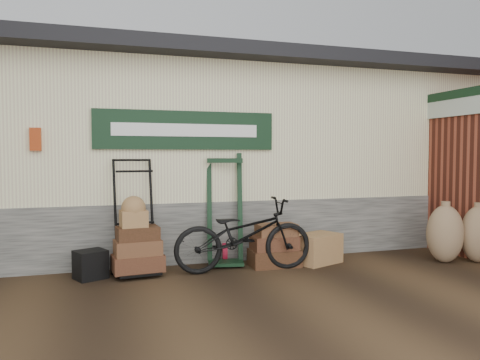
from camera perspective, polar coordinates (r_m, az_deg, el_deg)
name	(u,v)px	position (r m, az deg, el deg)	size (l,w,h in m)	color
ground	(225,280)	(6.10, -1.84, -12.08)	(80.00, 80.00, 0.00)	black
station_building	(184,154)	(8.56, -6.82, 3.16)	(14.40, 4.10, 3.20)	#4C4C47
brick_outbuilding	(457,171)	(9.31, 24.99, 0.97)	(1.71, 4.51, 2.62)	maroon
porter_trolley	(135,215)	(6.44, -12.68, -4.21)	(0.79, 0.59, 1.57)	black
green_barrow	(225,209)	(6.82, -1.85, -3.56)	(0.58, 0.49, 1.62)	black
suitcase_stack	(274,245)	(6.78, 4.21, -7.87)	(0.70, 0.44, 0.62)	#352110
wicker_hamper	(318,248)	(7.07, 9.44, -8.23)	(0.66, 0.43, 0.43)	brown
black_trunk	(91,265)	(6.41, -17.76, -9.79)	(0.37, 0.32, 0.37)	black
bicycle	(244,231)	(6.42, 0.45, -6.23)	(1.92, 0.67, 1.12)	black
burlap_sack_left	(445,234)	(7.60, 23.72, -6.03)	(0.54, 0.45, 0.86)	#816045
burlap_sack_right	(478,234)	(7.82, 27.03, -5.92)	(0.52, 0.44, 0.84)	#816045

